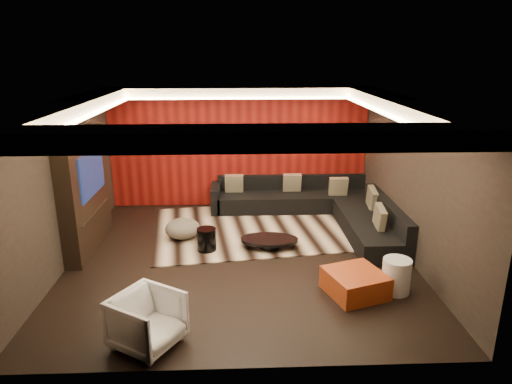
{
  "coord_description": "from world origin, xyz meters",
  "views": [
    {
      "loc": [
        -0.03,
        -7.51,
        3.59
      ],
      "look_at": [
        0.3,
        0.6,
        1.05
      ],
      "focal_mm": 32.0,
      "sensor_mm": 36.0,
      "label": 1
    }
  ],
  "objects_px": {
    "coffee_table": "(269,243)",
    "armchair": "(147,321)",
    "white_side_table": "(396,276)",
    "drum_stool": "(207,239)",
    "sectional_sofa": "(319,208)",
    "orange_ottoman": "(355,283)"
  },
  "relations": [
    {
      "from": "drum_stool",
      "to": "armchair",
      "type": "height_order",
      "value": "armchair"
    },
    {
      "from": "drum_stool",
      "to": "sectional_sofa",
      "type": "relative_size",
      "value": 0.12
    },
    {
      "from": "coffee_table",
      "to": "white_side_table",
      "type": "distance_m",
      "value": 2.5
    },
    {
      "from": "armchair",
      "to": "sectional_sofa",
      "type": "relative_size",
      "value": 0.21
    },
    {
      "from": "white_side_table",
      "to": "orange_ottoman",
      "type": "relative_size",
      "value": 0.68
    },
    {
      "from": "coffee_table",
      "to": "white_side_table",
      "type": "relative_size",
      "value": 1.99
    },
    {
      "from": "drum_stool",
      "to": "white_side_table",
      "type": "xyz_separation_m",
      "value": [
        3.01,
        -1.63,
        0.04
      ]
    },
    {
      "from": "drum_stool",
      "to": "white_side_table",
      "type": "distance_m",
      "value": 3.42
    },
    {
      "from": "coffee_table",
      "to": "armchair",
      "type": "relative_size",
      "value": 1.4
    },
    {
      "from": "coffee_table",
      "to": "white_side_table",
      "type": "bearing_deg",
      "value": -42.63
    },
    {
      "from": "orange_ottoman",
      "to": "armchair",
      "type": "distance_m",
      "value": 3.15
    },
    {
      "from": "white_side_table",
      "to": "armchair",
      "type": "height_order",
      "value": "armchair"
    },
    {
      "from": "coffee_table",
      "to": "drum_stool",
      "type": "distance_m",
      "value": 1.18
    },
    {
      "from": "drum_stool",
      "to": "white_side_table",
      "type": "relative_size",
      "value": 0.78
    },
    {
      "from": "coffee_table",
      "to": "sectional_sofa",
      "type": "relative_size",
      "value": 0.3
    },
    {
      "from": "white_side_table",
      "to": "orange_ottoman",
      "type": "xyz_separation_m",
      "value": [
        -0.64,
        -0.03,
        -0.09
      ]
    },
    {
      "from": "coffee_table",
      "to": "drum_stool",
      "type": "height_order",
      "value": "drum_stool"
    },
    {
      "from": "coffee_table",
      "to": "orange_ottoman",
      "type": "height_order",
      "value": "orange_ottoman"
    },
    {
      "from": "white_side_table",
      "to": "drum_stool",
      "type": "bearing_deg",
      "value": 151.59
    },
    {
      "from": "white_side_table",
      "to": "sectional_sofa",
      "type": "bearing_deg",
      "value": 101.47
    },
    {
      "from": "white_side_table",
      "to": "armchair",
      "type": "bearing_deg",
      "value": -161.55
    },
    {
      "from": "white_side_table",
      "to": "armchair",
      "type": "distance_m",
      "value": 3.76
    }
  ]
}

